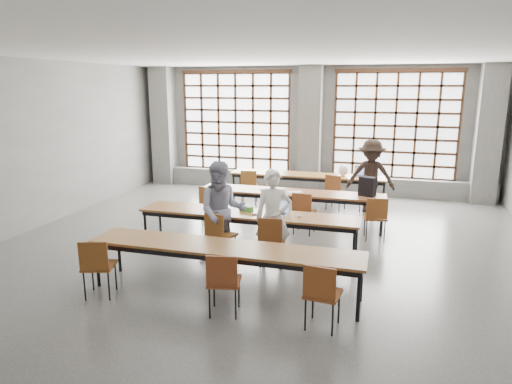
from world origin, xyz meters
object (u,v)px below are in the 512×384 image
(backpack, at_px, (367,186))
(chair_front_left, at_px, (219,232))
(chair_mid_centre, at_px, (303,209))
(chair_mid_right, at_px, (376,214))
(laptop_back, at_px, (361,174))
(chair_back_mid, at_px, (335,189))
(desk_row_c, at_px, (248,216))
(chair_front_right, at_px, (271,237))
(desk_row_a, at_px, (307,177))
(plastic_bag, at_px, (343,170))
(chair_near_left, at_px, (97,262))
(phone, at_px, (256,214))
(student_male, at_px, (273,218))
(laptop_front, at_px, (279,210))
(chair_back_left, at_px, (249,183))
(red_pouch, at_px, (99,263))
(desk_row_d, at_px, (224,250))
(chair_mid_left, at_px, (210,202))
(chair_near_mid, at_px, (223,278))
(chair_back_right, at_px, (369,191))
(chair_near_right, at_px, (322,290))
(mouse, at_px, (299,216))
(student_back, at_px, (371,176))
(desk_row_b, at_px, (291,194))
(green_box, at_px, (246,209))
(student_female, at_px, (222,211))

(backpack, bearing_deg, chair_front_left, -111.05)
(chair_mid_centre, xyz_separation_m, chair_mid_right, (1.42, 0.00, 0.00))
(chair_mid_right, xyz_separation_m, laptop_back, (-0.45, 2.78, 0.25))
(chair_back_mid, distance_m, backpack, 1.64)
(desk_row_c, xyz_separation_m, laptop_back, (1.76, 4.01, 0.13))
(desk_row_c, distance_m, chair_front_right, 0.88)
(desk_row_a, distance_m, plastic_bag, 0.93)
(desk_row_a, relative_size, chair_near_left, 4.55)
(phone, bearing_deg, desk_row_c, 150.95)
(student_male, height_order, laptop_back, student_male)
(desk_row_a, height_order, laptop_front, laptop_front)
(chair_back_left, height_order, backpack, backpack)
(chair_near_left, height_order, laptop_front, laptop_front)
(chair_back_left, bearing_deg, desk_row_c, -73.44)
(chair_near_left, xyz_separation_m, red_pouch, (-0.02, 0.08, -0.04))
(desk_row_d, height_order, student_male, student_male)
(chair_mid_left, height_order, chair_near_mid, same)
(chair_back_right, bearing_deg, chair_mid_left, -147.51)
(desk_row_d, xyz_separation_m, chair_near_right, (1.49, -0.63, -0.13))
(laptop_back, height_order, mouse, laptop_back)
(student_back, bearing_deg, chair_front_left, -123.08)
(desk_row_a, xyz_separation_m, chair_near_left, (-1.90, -6.29, -0.13))
(chair_mid_right, bearing_deg, chair_back_left, 147.37)
(desk_row_b, relative_size, red_pouch, 20.00)
(chair_back_right, height_order, plastic_bag, plastic_bag)
(chair_front_left, relative_size, green_box, 3.52)
(student_male, bearing_deg, chair_mid_right, 30.68)
(chair_back_right, bearing_deg, backpack, -89.44)
(desk_row_c, xyz_separation_m, chair_front_right, (0.60, -0.63, -0.13))
(desk_row_d, height_order, student_female, student_female)
(chair_front_left, height_order, laptop_front, laptop_front)
(chair_mid_left, xyz_separation_m, chair_mid_centre, (2.01, -0.00, 0.00))
(chair_mid_centre, distance_m, plastic_bag, 2.79)
(desk_row_d, bearing_deg, chair_near_right, -22.86)
(desk_row_d, height_order, mouse, mouse)
(chair_front_right, bearing_deg, green_box, 132.67)
(desk_row_b, distance_m, chair_near_left, 4.66)
(chair_back_left, xyz_separation_m, student_male, (1.57, -3.77, 0.28))
(chair_near_right, relative_size, mouse, 8.98)
(chair_back_mid, distance_m, chair_front_right, 3.95)
(chair_near_right, distance_m, laptop_front, 2.76)
(chair_front_left, bearing_deg, green_box, 68.80)
(student_male, relative_size, mouse, 16.69)
(desk_row_c, height_order, chair_back_mid, chair_back_mid)
(mouse, distance_m, phone, 0.77)
(desk_row_d, height_order, chair_mid_left, chair_mid_left)
(desk_row_b, height_order, chair_mid_right, chair_mid_right)
(laptop_back, bearing_deg, chair_back_mid, -127.98)
(desk_row_d, relative_size, student_female, 2.31)
(backpack, relative_size, red_pouch, 2.00)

